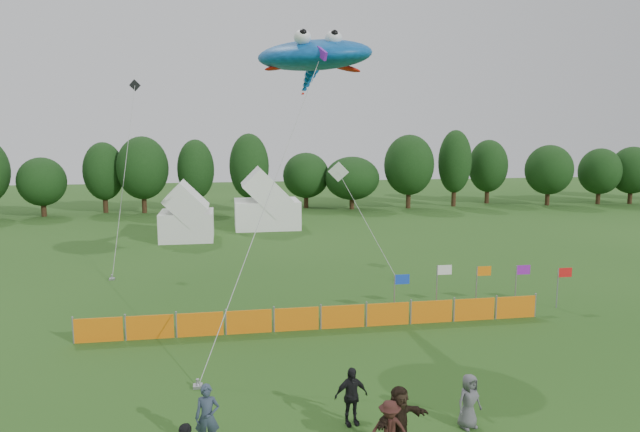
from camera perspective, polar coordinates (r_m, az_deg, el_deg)
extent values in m
plane|color=#234C16|center=(17.61, 3.45, -19.98)|extent=(160.00, 160.00, 0.00)
cylinder|color=#382314|center=(62.58, -25.91, 0.83)|extent=(0.50, 0.50, 1.91)
ellipsoid|color=black|center=(62.33, -26.06, 3.10)|extent=(4.61, 4.61, 4.30)
cylinder|color=#382314|center=(62.89, -20.67, 1.39)|extent=(0.50, 0.50, 2.38)
ellipsoid|color=black|center=(62.61, -20.82, 4.21)|extent=(4.09, 4.09, 5.35)
cylinder|color=#382314|center=(61.42, -17.17, 1.49)|extent=(0.50, 0.50, 2.57)
ellipsoid|color=black|center=(61.12, -17.31, 4.62)|extent=(5.20, 5.20, 5.79)
cylinder|color=#382314|center=(60.88, -12.22, 1.57)|extent=(0.50, 0.50, 2.46)
ellipsoid|color=black|center=(60.59, -12.32, 4.59)|extent=(3.78, 3.78, 5.55)
cylinder|color=#382314|center=(59.47, -7.03, 1.63)|extent=(0.50, 0.50, 2.66)
ellipsoid|color=black|center=(59.15, -7.09, 4.98)|extent=(4.05, 4.05, 5.99)
cylinder|color=#382314|center=(62.67, -1.40, 1.73)|extent=(0.50, 0.50, 1.98)
ellipsoid|color=black|center=(62.41, -1.41, 4.09)|extent=(5.06, 5.06, 4.46)
cylinder|color=#382314|center=(61.60, 3.20, 1.54)|extent=(0.50, 0.50, 1.86)
ellipsoid|color=black|center=(61.36, 3.22, 3.79)|extent=(5.86, 5.86, 4.18)
cylinder|color=#382314|center=(63.06, 8.83, 1.97)|extent=(0.50, 0.50, 2.62)
ellipsoid|color=black|center=(62.77, 8.90, 5.07)|extent=(5.41, 5.41, 5.89)
cylinder|color=#382314|center=(65.56, 13.23, 2.16)|extent=(0.50, 0.50, 2.78)
ellipsoid|color=black|center=(65.27, 13.34, 5.33)|extent=(3.67, 3.67, 6.26)
cylinder|color=#382314|center=(69.30, 16.36, 2.22)|extent=(0.50, 0.50, 2.42)
ellipsoid|color=black|center=(69.04, 16.47, 4.82)|extent=(4.46, 4.46, 5.44)
cylinder|color=#382314|center=(69.79, 21.79, 1.92)|extent=(0.50, 0.50, 2.24)
ellipsoid|color=black|center=(69.55, 21.93, 4.31)|extent=(5.26, 5.26, 5.03)
cylinder|color=#382314|center=(73.34, 26.06, 1.91)|extent=(0.50, 0.50, 2.10)
ellipsoid|color=black|center=(73.12, 26.20, 4.04)|extent=(4.74, 4.74, 4.73)
cylinder|color=#382314|center=(75.22, 28.60, 1.90)|extent=(0.50, 0.50, 2.16)
ellipsoid|color=black|center=(75.00, 28.75, 4.04)|extent=(4.88, 4.88, 4.87)
cube|color=white|center=(45.54, -13.15, -0.92)|extent=(4.02, 4.02, 2.21)
cube|color=white|center=(49.95, -5.34, 0.21)|extent=(5.52, 4.41, 2.43)
cube|color=orange|center=(24.90, -21.29, -10.58)|extent=(1.90, 0.06, 1.00)
cube|color=orange|center=(24.57, -16.64, -10.61)|extent=(1.90, 0.06, 1.00)
cube|color=orange|center=(24.39, -11.90, -10.57)|extent=(1.90, 0.06, 1.00)
cube|color=orange|center=(24.38, -7.12, -10.45)|extent=(1.90, 0.06, 1.00)
cube|color=orange|center=(24.54, -2.37, -10.27)|extent=(1.90, 0.06, 1.00)
cube|color=orange|center=(24.85, 2.28, -10.02)|extent=(1.90, 0.06, 1.00)
cube|color=orange|center=(25.32, 6.78, -9.72)|extent=(1.90, 0.06, 1.00)
cube|color=orange|center=(25.93, 11.08, -9.38)|extent=(1.90, 0.06, 1.00)
cube|color=orange|center=(26.68, 15.15, -9.01)|extent=(1.90, 0.06, 1.00)
cube|color=orange|center=(27.56, 18.98, -8.62)|extent=(1.90, 0.06, 1.00)
cylinder|color=gray|center=(26.52, 7.45, -7.86)|extent=(0.06, 0.06, 1.91)
cube|color=blue|center=(26.43, 8.21, -6.29)|extent=(0.70, 0.02, 0.45)
cylinder|color=gray|center=(27.05, 11.59, -7.22)|extent=(0.06, 0.06, 2.29)
cube|color=white|center=(26.94, 12.34, -5.29)|extent=(0.70, 0.02, 0.45)
cylinder|color=gray|center=(27.93, 15.36, -7.02)|extent=(0.06, 0.06, 2.12)
cube|color=orange|center=(27.87, 16.08, -5.31)|extent=(0.70, 0.02, 0.45)
cylinder|color=gray|center=(28.84, 18.97, -6.73)|extent=(0.06, 0.06, 2.09)
cube|color=purple|center=(28.81, 19.67, -5.09)|extent=(0.70, 0.02, 0.45)
cylinder|color=gray|center=(29.63, 22.65, -6.67)|extent=(0.06, 0.06, 1.95)
cube|color=red|center=(29.63, 23.30, -5.21)|extent=(0.70, 0.02, 0.45)
imported|color=#2F3C4E|center=(16.27, -11.20, -19.12)|extent=(0.69, 0.48, 1.79)
imported|color=#351915|center=(15.75, 6.96, -20.45)|extent=(1.15, 0.88, 1.57)
imported|color=black|center=(17.18, 3.12, -17.54)|extent=(1.06, 0.57, 1.71)
imported|color=#535359|center=(17.55, 14.67, -17.47)|extent=(0.89, 0.70, 1.58)
imported|color=black|center=(15.99, 7.94, -19.52)|extent=(1.76, 1.15, 1.82)
ellipsoid|color=blue|center=(26.57, -0.63, 15.78)|extent=(6.73, 6.35, 1.88)
sphere|color=white|center=(25.42, -1.77, 17.43)|extent=(0.75, 0.75, 0.75)
sphere|color=white|center=(25.63, 1.35, 17.36)|extent=(0.75, 0.75, 0.75)
ellipsoid|color=red|center=(26.51, -3.85, 14.71)|extent=(1.58, 0.69, 0.25)
ellipsoid|color=red|center=(26.95, 2.42, 14.62)|extent=(1.58, 0.69, 0.25)
cube|color=purple|center=(24.53, 0.15, 15.96)|extent=(0.37, 0.96, 0.70)
cylinder|color=#A5A5A5|center=(21.45, -5.39, 1.33)|extent=(5.18, 6.11, 11.48)
cube|color=gray|center=(20.05, -12.13, -16.30)|extent=(0.30, 0.30, 0.10)
cube|color=white|center=(39.25, 1.85, 4.44)|extent=(1.42, 0.39, 1.42)
cylinder|color=#A5A5A5|center=(35.74, 4.56, -0.51)|extent=(1.83, 8.33, 5.63)
cube|color=gray|center=(32.64, 7.83, -6.38)|extent=(0.30, 0.30, 0.10)
cube|color=black|center=(41.06, -18.03, 12.33)|extent=(0.79, 0.23, 0.79)
cylinder|color=#A5A5A5|center=(37.41, -18.98, 3.93)|extent=(0.72, 7.50, 11.43)
cube|color=gray|center=(34.71, -20.08, -5.93)|extent=(0.30, 0.30, 0.10)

